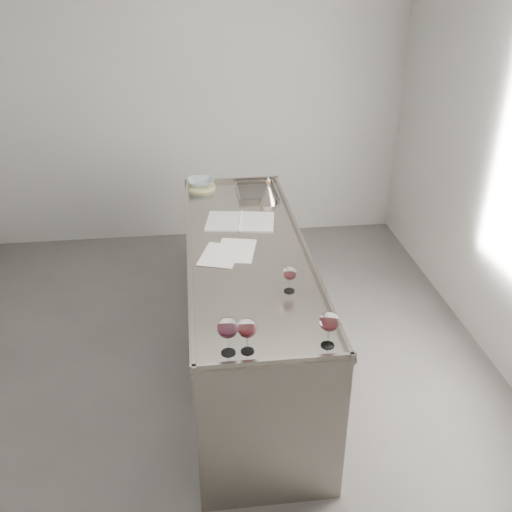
{
  "coord_description": "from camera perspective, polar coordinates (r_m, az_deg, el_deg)",
  "views": [
    {
      "loc": [
        0.17,
        -2.93,
        2.6
      ],
      "look_at": [
        0.53,
        0.02,
        1.02
      ],
      "focal_mm": 40.0,
      "sensor_mm": 36.0,
      "label": 1
    }
  ],
  "objects": [
    {
      "name": "room_shell",
      "position": [
        3.18,
        -9.45,
        5.36
      ],
      "size": [
        4.54,
        5.04,
        2.84
      ],
      "color": "#4C4A48",
      "rests_on": "ground"
    },
    {
      "name": "counter",
      "position": [
        3.89,
        -0.86,
        -5.23
      ],
      "size": [
        0.77,
        2.42,
        0.97
      ],
      "color": "gray",
      "rests_on": "ground"
    },
    {
      "name": "wine_glass_left",
      "position": [
        2.64,
        -2.85,
        -7.27
      ],
      "size": [
        0.1,
        0.1,
        0.2
      ],
      "rotation": [
        0.0,
        0.0,
        -0.13
      ],
      "color": "white",
      "rests_on": "counter"
    },
    {
      "name": "wine_glass_middle",
      "position": [
        2.65,
        -0.88,
        -7.29
      ],
      "size": [
        0.09,
        0.09,
        0.18
      ],
      "rotation": [
        0.0,
        0.0,
        -0.26
      ],
      "color": "white",
      "rests_on": "counter"
    },
    {
      "name": "wine_glass_right",
      "position": [
        2.71,
        7.33,
        -6.6
      ],
      "size": [
        0.1,
        0.1,
        0.19
      ],
      "rotation": [
        0.0,
        0.0,
        0.09
      ],
      "color": "white",
      "rests_on": "counter"
    },
    {
      "name": "wine_glass_small",
      "position": [
        3.13,
        3.4,
        -1.82
      ],
      "size": [
        0.08,
        0.08,
        0.15
      ],
      "rotation": [
        0.0,
        0.0,
        -0.04
      ],
      "color": "white",
      "rests_on": "counter"
    },
    {
      "name": "notebook",
      "position": [
        3.99,
        -1.58,
        3.47
      ],
      "size": [
        0.51,
        0.4,
        0.02
      ],
      "rotation": [
        0.0,
        0.0,
        -0.17
      ],
      "color": "white",
      "rests_on": "counter"
    },
    {
      "name": "loose_paper_top",
      "position": [
        3.61,
        -2.0,
        0.58
      ],
      "size": [
        0.3,
        0.37,
        0.0
      ],
      "primitive_type": "cube",
      "rotation": [
        0.0,
        0.0,
        -0.23
      ],
      "color": "white",
      "rests_on": "counter"
    },
    {
      "name": "loose_paper_under",
      "position": [
        3.55,
        -3.6,
        0.11
      ],
      "size": [
        0.31,
        0.37,
        0.0
      ],
      "primitive_type": "cube",
      "rotation": [
        0.0,
        0.0,
        -0.31
      ],
      "color": "white",
      "rests_on": "counter"
    },
    {
      "name": "trivet",
      "position": [
        4.62,
        -5.53,
        6.92
      ],
      "size": [
        0.25,
        0.25,
        0.02
      ],
      "primitive_type": "cylinder",
      "rotation": [
        0.0,
        0.0,
        0.08
      ],
      "color": "beige",
      "rests_on": "counter"
    },
    {
      "name": "ceramic_bowl",
      "position": [
        4.61,
        -5.55,
        7.33
      ],
      "size": [
        0.21,
        0.21,
        0.05
      ],
      "primitive_type": "imported",
      "rotation": [
        0.0,
        0.0,
        0.01
      ],
      "color": "#95ABAE",
      "rests_on": "trivet"
    },
    {
      "name": "wine_funnel",
      "position": [
        4.29,
        1.21,
        6.15
      ],
      "size": [
        0.15,
        0.15,
        0.22
      ],
      "rotation": [
        0.0,
        0.0,
        0.17
      ],
      "color": "#A89F96",
      "rests_on": "counter"
    }
  ]
}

